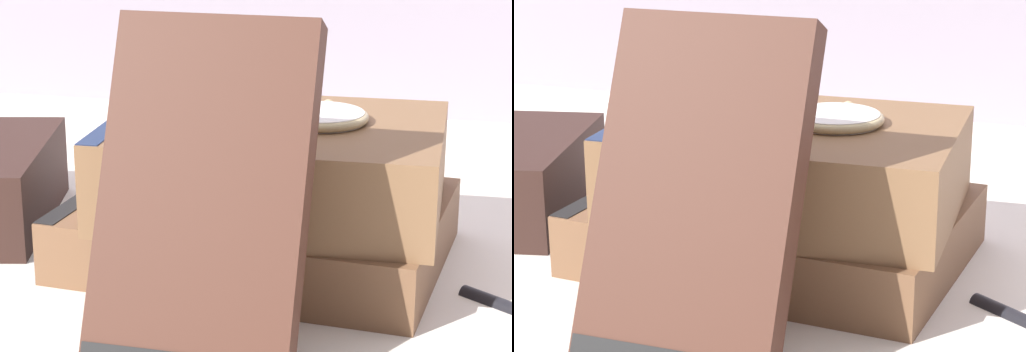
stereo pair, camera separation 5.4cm
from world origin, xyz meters
TOP-DOWN VIEW (x-y plane):
  - ground_plane at (0.00, 0.00)m, footprint 3.00×3.00m
  - book_flat_bottom at (0.05, 0.04)m, footprint 0.22×0.17m
  - book_flat_top at (0.06, 0.02)m, footprint 0.19×0.14m
  - book_leaning_front at (0.06, -0.09)m, footprint 0.10×0.09m
  - pocket_watch at (0.09, 0.03)m, footprint 0.05×0.06m

SIDE VIEW (x-z plane):
  - ground_plane at x=0.00m, z-range 0.00..0.00m
  - book_flat_bottom at x=0.05m, z-range 0.00..0.04m
  - book_flat_top at x=0.06m, z-range 0.03..0.09m
  - book_leaning_front at x=0.06m, z-range 0.00..0.15m
  - pocket_watch at x=0.09m, z-range 0.09..0.09m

